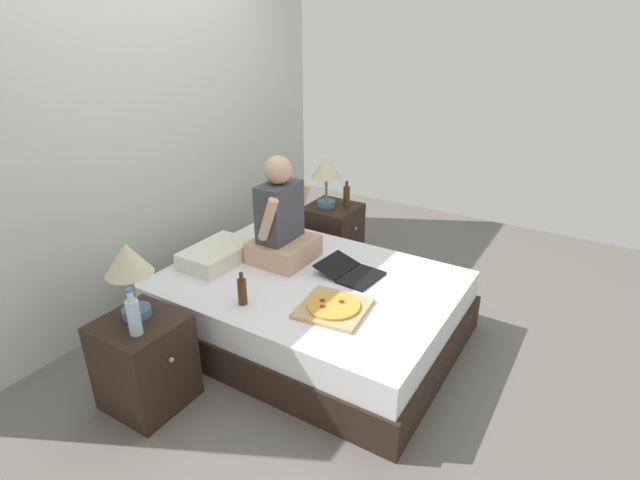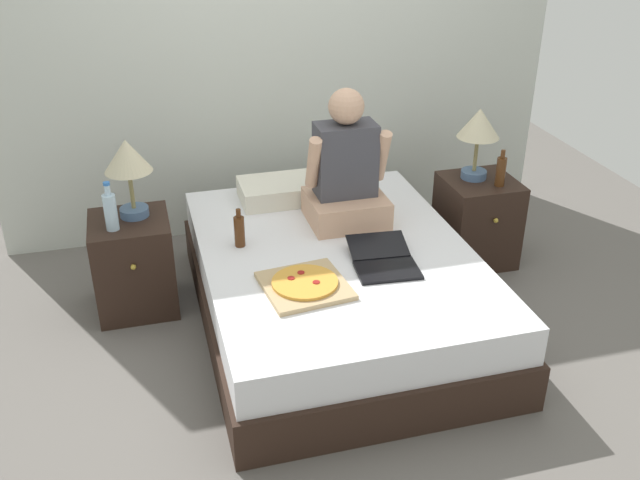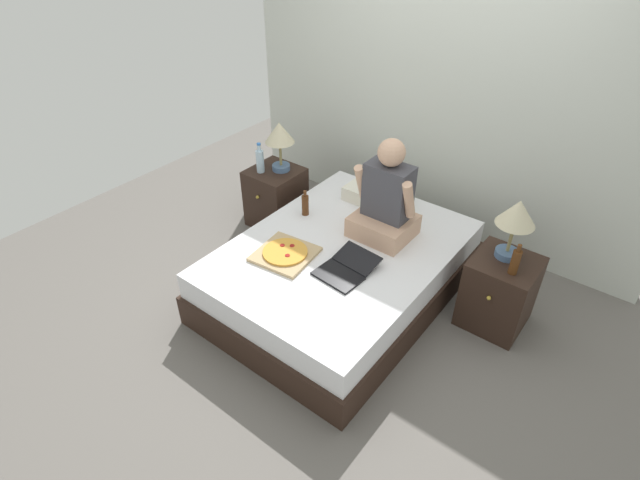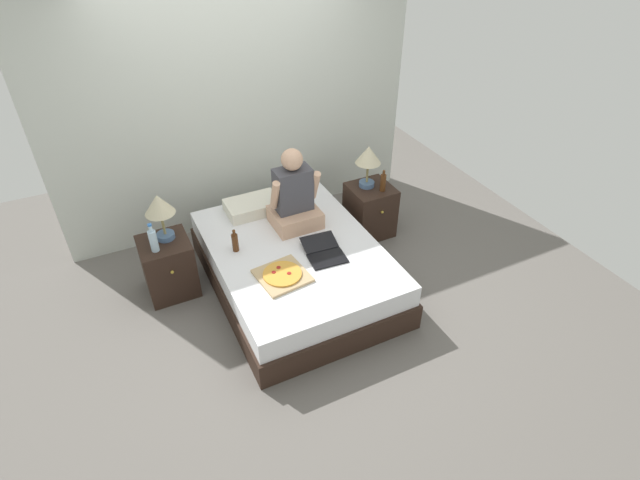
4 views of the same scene
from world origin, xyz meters
name	(u,v)px [view 4 (image 4 of 4)]	position (x,y,z in m)	size (l,w,h in m)	color
ground_plane	(296,284)	(0.00, 0.00, 0.00)	(5.79, 5.79, 0.00)	#66605B
wall_back	(238,111)	(0.00, 1.36, 1.25)	(3.79, 0.12, 2.50)	silver
bed	(295,266)	(0.00, 0.00, 0.23)	(1.47, 1.99, 0.46)	black
nightstand_left	(169,267)	(-1.07, 0.45, 0.28)	(0.44, 0.47, 0.56)	black
lamp_on_left_nightstand	(159,207)	(-1.03, 0.50, 0.89)	(0.26, 0.26, 0.45)	#4C6B93
water_bottle	(153,240)	(-1.15, 0.36, 0.67)	(0.07, 0.07, 0.28)	silver
nightstand_right	(370,210)	(1.07, 0.45, 0.28)	(0.44, 0.47, 0.56)	black
lamp_on_right_nightstand	(368,158)	(1.04, 0.50, 0.89)	(0.26, 0.26, 0.45)	#4C6B93
beer_bottle	(383,182)	(1.14, 0.35, 0.66)	(0.06, 0.06, 0.23)	#512D14
pillow	(253,206)	(-0.14, 0.72, 0.52)	(0.52, 0.34, 0.12)	silver
person_seated	(294,198)	(0.15, 0.34, 0.75)	(0.47, 0.40, 0.78)	tan
laptop	(325,253)	(0.19, -0.23, 0.48)	(0.35, 0.44, 0.07)	black
pizza_box	(282,275)	(-0.26, -0.34, 0.48)	(0.44, 0.44, 0.04)	tan
beer_bottle_on_bed	(235,242)	(-0.50, 0.18, 0.55)	(0.06, 0.06, 0.22)	#4C2811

